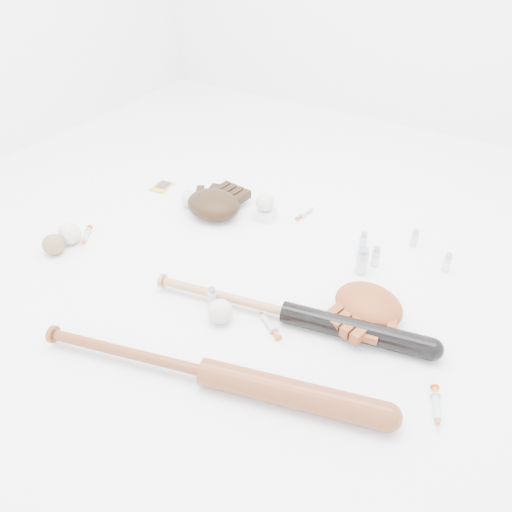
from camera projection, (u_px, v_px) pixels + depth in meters
The scene contains 21 objects.
bat_dark at pixel (286, 312), 1.49m from camera, with size 0.89×0.07×0.07m, color black, non-canonical shape.
bat_wood at pixel (206, 372), 1.30m from camera, with size 0.99×0.07×0.07m, color brown, non-canonical shape.
glove_dark at pixel (213, 204), 1.95m from camera, with size 0.26×0.26×0.09m, color black, non-canonical shape.
glove_tan at pixel (369, 305), 1.49m from camera, with size 0.25×0.25×0.09m, color brown, non-canonical shape.
trading_card at pixel (162, 187), 2.14m from camera, with size 0.07×0.10×0.01m, color gold.
pedestal at pixel (265, 214), 1.94m from camera, with size 0.07×0.07×0.04m, color white.
baseball_on_pedestal at pixel (265, 202), 1.90m from camera, with size 0.07×0.07×0.07m, color beige.
baseball_left at pixel (70, 234), 1.80m from camera, with size 0.08×0.08×0.08m, color beige.
baseball_upper at pixel (190, 199), 2.00m from camera, with size 0.07×0.07×0.07m, color beige.
baseball_mid at pixel (220, 311), 1.48m from camera, with size 0.08×0.08×0.08m, color beige.
baseball_aged at pixel (53, 245), 1.75m from camera, with size 0.08×0.08×0.08m, color olive.
syringe_0 at pixel (86, 236), 1.84m from camera, with size 0.14×0.02×0.02m, color #ADBCC6, non-canonical shape.
syringe_1 at pixel (268, 323), 1.48m from camera, with size 0.16×0.03×0.02m, color #ADBCC6, non-canonical shape.
syringe_2 at pixel (306, 213), 1.97m from camera, with size 0.13×0.02×0.02m, color #ADBCC6, non-canonical shape.
syringe_3 at pixel (437, 407), 1.25m from camera, with size 0.16×0.03×0.02m, color #ADBCC6, non-canonical shape.
vial_0 at pixel (447, 262), 1.67m from camera, with size 0.03×0.03×0.07m, color silver.
vial_1 at pixel (415, 238), 1.79m from camera, with size 0.03×0.03×0.07m, color silver.
vial_2 at pixel (363, 241), 1.77m from camera, with size 0.03×0.03×0.07m, color silver.
vial_3 at pixel (362, 261), 1.66m from camera, with size 0.04×0.04×0.10m, color silver.
vial_4 at pixel (212, 297), 1.53m from camera, with size 0.03×0.03×0.07m, color silver.
vial_5 at pixel (375, 256), 1.69m from camera, with size 0.03×0.03×0.08m, color silver.
Camera 1 is at (0.64, -1.09, 1.07)m, focal length 35.00 mm.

